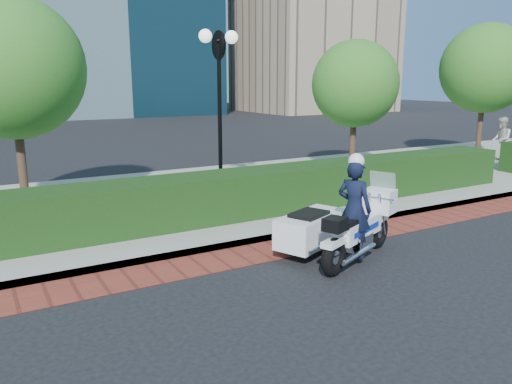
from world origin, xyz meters
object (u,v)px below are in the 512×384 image
tree_d (486,69)px  pedestrian (501,139)px  lamppost (219,89)px  tree_c (355,84)px  police_motorcycle (338,223)px  tree_b (12,68)px

tree_d → pedestrian: (-0.09, -1.03, -2.62)m
lamppost → tree_c: size_ratio=0.98×
lamppost → pedestrian: (11.91, 0.27, -1.97)m
tree_c → police_motorcycle: size_ratio=1.72×
tree_b → police_motorcycle: (4.56, -5.95, -2.76)m
tree_c → tree_d: tree_d is taller
police_motorcycle → pedestrian: (11.85, 4.92, 0.32)m
police_motorcycle → tree_d: bearing=3.4°
police_motorcycle → pedestrian: size_ratio=1.49×
tree_c → tree_b: bearing=180.0°
lamppost → tree_b: 4.71m
tree_c → pedestrian: 6.81m
police_motorcycle → tree_c: bearing=24.5°
police_motorcycle → pedestrian: bearing=-0.5°
tree_d → pedestrian: tree_d is taller
lamppost → tree_d: (12.00, 1.30, 0.65)m
lamppost → police_motorcycle: 5.18m
lamppost → police_motorcycle: size_ratio=1.68×
tree_b → pedestrian: bearing=-3.6°
tree_b → pedestrian: size_ratio=2.91×
lamppost → tree_d: size_ratio=0.82×
tree_d → police_motorcycle: (-11.94, -5.95, -2.93)m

